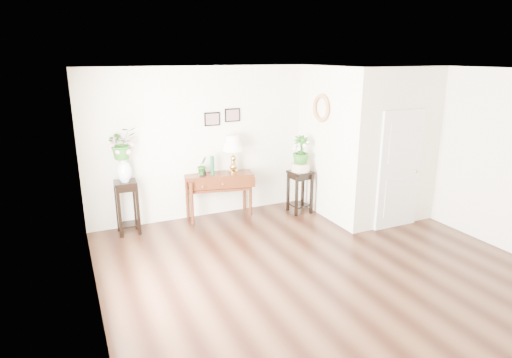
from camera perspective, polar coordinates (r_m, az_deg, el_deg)
floor at (r=6.43m, az=8.39°, el=-11.62°), size 6.00×5.50×0.02m
ceiling at (r=5.70m, az=9.58°, el=14.16°), size 6.00×5.50×0.02m
wall_back at (r=8.28m, az=-1.54°, el=5.20°), size 6.00×0.02×2.80m
wall_front at (r=4.06m, az=30.95°, el=-9.23°), size 6.00×0.02×2.80m
wall_left at (r=4.99m, az=-21.31°, el=-3.44°), size 0.02×5.50×2.80m
wall_right at (r=7.93m, az=27.42°, el=2.87°), size 0.02×5.50×2.80m
partition at (r=8.52m, az=14.28°, el=5.02°), size 1.80×1.95×2.80m
door at (r=7.86m, az=18.61°, el=1.13°), size 0.90×0.05×2.10m
art_print_left at (r=7.95m, az=-5.87°, el=7.96°), size 0.30×0.02×0.25m
art_print_right at (r=8.08m, az=-3.16°, el=8.51°), size 0.30×0.02×0.25m
wall_ornament at (r=7.97m, az=8.67°, el=9.33°), size 0.07×0.51×0.51m
console_table at (r=8.12m, az=-4.92°, el=-2.18°), size 1.34×0.68×0.85m
table_lamp at (r=8.01m, az=-3.07°, el=3.37°), size 0.50×0.50×0.71m
green_vase at (r=7.92m, az=-5.84°, el=1.81°), size 0.09×0.09×0.35m
potted_plant at (r=7.86m, az=-7.17°, el=1.67°), size 0.23×0.21×0.34m
plant_stand_a at (r=7.67m, az=-16.78°, el=-3.66°), size 0.38×0.38×0.93m
porcelain_vase at (r=7.47m, az=-17.21°, el=1.34°), size 0.29×0.29×0.44m
lily_arrangement at (r=7.37m, az=-17.50°, el=4.66°), size 0.59×0.55×0.53m
plant_stand_b at (r=8.38m, az=5.85°, el=-1.69°), size 0.45×0.45×0.83m
ceramic_bowl at (r=8.24m, az=5.95°, el=1.60°), size 0.45×0.45×0.16m
narcissus at (r=8.16m, az=6.02°, el=3.79°), size 0.38×0.38×0.56m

